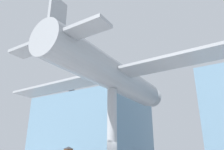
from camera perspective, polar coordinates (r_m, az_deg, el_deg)
glass_pavilion_left at (r=30.05m, az=-4.51°, el=-15.29°), size 11.71×12.39×9.33m
support_pylon_central at (r=13.99m, az=0.00°, el=-15.33°), size 0.62×0.62×5.87m
suspended_airplane at (r=15.09m, az=0.53°, el=-0.25°), size 19.13×13.67×3.58m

